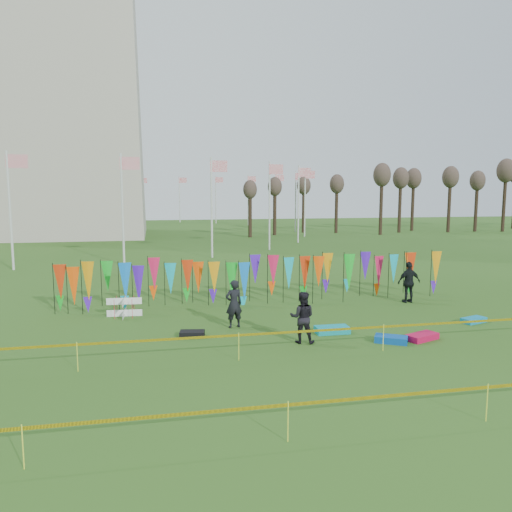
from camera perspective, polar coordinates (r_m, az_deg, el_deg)
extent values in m
plane|color=#284D15|center=(17.60, 4.15, -10.10)|extent=(160.00, 160.00, 0.00)
cylinder|color=silver|center=(66.81, 4.54, 6.21)|extent=(0.16, 0.16, 8.00)
plane|color=red|center=(66.99, 5.07, 9.03)|extent=(1.40, 0.00, 1.40)
cylinder|color=silver|center=(73.56, 2.24, 6.33)|extent=(0.16, 0.16, 8.00)
plane|color=red|center=(73.72, 2.72, 8.89)|extent=(1.40, 0.00, 1.40)
cylinder|color=silver|center=(79.56, -0.90, 6.41)|extent=(0.16, 0.16, 8.00)
plane|color=red|center=(79.69, -0.48, 8.78)|extent=(1.40, 0.00, 1.40)
cylinder|color=silver|center=(84.60, -4.62, 6.44)|extent=(0.16, 0.16, 8.00)
plane|color=red|center=(84.69, -4.24, 8.68)|extent=(1.40, 0.00, 1.40)
cylinder|color=silver|center=(88.53, -8.73, 6.42)|extent=(0.16, 0.16, 8.00)
plane|color=red|center=(88.57, -8.38, 8.56)|extent=(1.40, 0.00, 1.40)
cylinder|color=silver|center=(91.23, -13.09, 6.34)|extent=(0.16, 0.16, 8.00)
plane|color=red|center=(91.23, -12.77, 8.42)|extent=(1.40, 0.00, 1.40)
cylinder|color=silver|center=(92.63, -17.58, 6.20)|extent=(0.16, 0.16, 8.00)
plane|color=red|center=(92.59, -17.29, 8.25)|extent=(1.40, 0.00, 1.40)
cylinder|color=silver|center=(92.71, -22.12, 6.00)|extent=(0.16, 0.16, 8.00)
plane|color=red|center=(92.61, -21.86, 8.06)|extent=(1.40, 0.00, 1.40)
cylinder|color=silver|center=(91.45, -26.62, 5.76)|extent=(0.16, 0.16, 8.00)
plane|color=red|center=(91.31, -26.38, 7.84)|extent=(1.40, 0.00, 1.40)
cylinder|color=silver|center=(37.37, -26.29, 4.63)|extent=(0.16, 0.16, 8.00)
plane|color=red|center=(37.26, -25.68, 9.74)|extent=(1.40, 0.00, 1.40)
cylinder|color=silver|center=(37.18, -15.02, 5.12)|extent=(0.16, 0.16, 8.00)
plane|color=red|center=(37.19, -14.25, 10.24)|extent=(1.40, 0.00, 1.40)
cylinder|color=silver|center=(40.18, -5.09, 5.49)|extent=(0.16, 0.16, 8.00)
plane|color=red|center=(40.29, -4.28, 10.20)|extent=(1.40, 0.00, 1.40)
cylinder|color=silver|center=(45.57, 1.56, 5.73)|extent=(0.16, 0.16, 8.00)
plane|color=red|center=(45.74, 2.32, 9.86)|extent=(1.40, 0.00, 1.40)
cylinder|color=silver|center=(52.32, 4.87, 5.91)|extent=(0.16, 0.16, 8.00)
plane|color=red|center=(52.52, 5.55, 9.51)|extent=(1.40, 0.00, 1.40)
cylinder|color=silver|center=(59.59, 5.61, 6.07)|extent=(0.16, 0.16, 8.00)
plane|color=red|center=(59.79, 6.21, 9.23)|extent=(1.40, 0.00, 1.40)
cylinder|color=black|center=(23.73, -22.16, -3.37)|extent=(0.03, 0.03, 2.17)
cone|color=red|center=(23.64, -21.51, -2.86)|extent=(0.64, 0.64, 1.60)
cylinder|color=black|center=(23.61, -20.50, -3.34)|extent=(0.03, 0.03, 2.17)
cone|color=#FF4F08|center=(23.53, -19.85, -2.83)|extent=(0.64, 0.64, 1.60)
cylinder|color=black|center=(23.51, -18.83, -3.31)|extent=(0.03, 0.03, 2.17)
cone|color=orange|center=(23.44, -18.18, -2.80)|extent=(0.64, 0.64, 1.60)
cylinder|color=black|center=(23.43, -17.15, -3.28)|extent=(0.03, 0.03, 2.17)
cone|color=green|center=(23.37, -16.49, -2.77)|extent=(0.64, 0.64, 1.60)
cylinder|color=black|center=(23.37, -15.46, -3.24)|extent=(0.03, 0.03, 2.17)
cone|color=blue|center=(23.32, -14.79, -2.73)|extent=(0.64, 0.64, 1.60)
cylinder|color=black|center=(23.33, -13.76, -3.20)|extent=(0.03, 0.03, 2.17)
cone|color=#4E17CA|center=(23.29, -13.09, -2.69)|extent=(0.64, 0.64, 1.60)
cylinder|color=black|center=(23.32, -12.06, -3.16)|extent=(0.03, 0.03, 2.17)
cone|color=#DA184C|center=(23.28, -11.38, -2.64)|extent=(0.64, 0.64, 1.60)
cylinder|color=black|center=(23.32, -10.36, -3.12)|extent=(0.03, 0.03, 2.17)
cone|color=#0CA9BF|center=(23.29, -9.68, -2.60)|extent=(0.64, 0.64, 1.60)
cylinder|color=black|center=(23.35, -8.66, -3.07)|extent=(0.03, 0.03, 2.17)
cone|color=red|center=(23.32, -7.98, -2.55)|extent=(0.64, 0.64, 1.60)
cylinder|color=black|center=(23.39, -6.96, -3.02)|extent=(0.03, 0.03, 2.17)
cone|color=#FF4F08|center=(23.38, -6.28, -2.50)|extent=(0.64, 0.64, 1.60)
cylinder|color=black|center=(23.45, -5.27, -2.97)|extent=(0.03, 0.03, 2.17)
cone|color=orange|center=(23.45, -4.60, -2.45)|extent=(0.64, 0.64, 1.60)
cylinder|color=black|center=(23.54, -3.60, -2.92)|extent=(0.03, 0.03, 2.17)
cone|color=green|center=(23.54, -2.93, -2.40)|extent=(0.64, 0.64, 1.60)
cylinder|color=black|center=(23.64, -1.93, -2.86)|extent=(0.03, 0.03, 2.17)
cone|color=blue|center=(23.66, -1.27, -2.34)|extent=(0.64, 0.64, 1.60)
cylinder|color=black|center=(23.77, -0.29, -2.80)|extent=(0.03, 0.03, 2.17)
cone|color=#4E17CA|center=(23.79, 0.37, -2.29)|extent=(0.64, 0.64, 1.60)
cylinder|color=black|center=(23.91, 1.34, -2.74)|extent=(0.03, 0.03, 2.17)
cone|color=#DA184C|center=(23.94, 2.00, -2.23)|extent=(0.64, 0.64, 1.60)
cylinder|color=black|center=(24.08, 2.95, -2.68)|extent=(0.03, 0.03, 2.17)
cone|color=#0CA9BF|center=(24.11, 3.60, -2.17)|extent=(0.64, 0.64, 1.60)
cylinder|color=black|center=(24.26, 4.53, -2.62)|extent=(0.03, 0.03, 2.17)
cone|color=red|center=(24.30, 5.17, -2.11)|extent=(0.64, 0.64, 1.60)
cylinder|color=black|center=(24.46, 6.09, -2.56)|extent=(0.03, 0.03, 2.17)
cone|color=#FF4F08|center=(24.51, 6.72, -2.05)|extent=(0.64, 0.64, 1.60)
cylinder|color=black|center=(24.68, 7.63, -2.49)|extent=(0.03, 0.03, 2.17)
cone|color=orange|center=(24.73, 8.25, -1.99)|extent=(0.64, 0.64, 1.60)
cylinder|color=black|center=(24.91, 9.13, -2.43)|extent=(0.03, 0.03, 2.17)
cone|color=green|center=(24.98, 9.74, -1.93)|extent=(0.64, 0.64, 1.60)
cylinder|color=black|center=(25.16, 10.61, -2.36)|extent=(0.03, 0.03, 2.17)
cone|color=blue|center=(25.24, 11.21, -1.87)|extent=(0.64, 0.64, 1.60)
cylinder|color=black|center=(25.43, 12.05, -2.30)|extent=(0.03, 0.03, 2.17)
cone|color=#4E17CA|center=(25.51, 12.64, -1.81)|extent=(0.64, 0.64, 1.60)
cylinder|color=black|center=(25.72, 13.47, -2.23)|extent=(0.03, 0.03, 2.17)
cone|color=#DA184C|center=(25.80, 14.04, -1.75)|extent=(0.64, 0.64, 1.60)
cylinder|color=black|center=(26.01, 14.85, -2.17)|extent=(0.03, 0.03, 2.17)
cone|color=#0CA9BF|center=(26.11, 15.41, -1.69)|extent=(0.64, 0.64, 1.60)
cylinder|color=black|center=(26.33, 16.20, -2.10)|extent=(0.03, 0.03, 2.17)
cone|color=red|center=(26.43, 16.75, -1.63)|extent=(0.64, 0.64, 1.60)
cylinder|color=black|center=(26.66, 17.51, -2.04)|extent=(0.03, 0.03, 2.17)
cone|color=#FF4F08|center=(26.76, 18.06, -1.57)|extent=(0.64, 0.64, 1.60)
cylinder|color=black|center=(27.00, 18.80, -1.97)|extent=(0.03, 0.03, 2.17)
cone|color=orange|center=(27.11, 19.33, -1.52)|extent=(0.64, 0.64, 1.60)
cube|color=#E3C404|center=(16.25, 5.36, -8.58)|extent=(26.00, 0.01, 0.08)
cylinder|color=#E7F336|center=(15.87, -20.09, -10.80)|extent=(0.02, 0.02, 0.90)
cylinder|color=#E7F336|center=(15.91, -1.68, -10.30)|extent=(0.02, 0.02, 0.90)
cylinder|color=#E7F336|center=(17.44, 14.93, -8.96)|extent=(0.02, 0.02, 0.90)
cube|color=#E3C404|center=(11.58, 13.30, -15.45)|extent=(26.00, 0.01, 0.08)
cylinder|color=#E7F336|center=(11.04, -24.27, -19.20)|extent=(0.02, 0.02, 0.90)
cylinder|color=#E7F336|center=(11.10, 3.32, -18.40)|extent=(0.02, 0.02, 0.90)
cylinder|color=#E7F336|center=(13.20, 25.56, -14.81)|extent=(0.02, 0.02, 0.90)
cylinder|color=#332419|center=(61.11, -1.66, 5.38)|extent=(0.44, 0.44, 6.40)
ellipsoid|color=#47372F|center=(61.09, -1.67, 8.53)|extent=(1.92, 1.92, 2.56)
cylinder|color=#332419|center=(61.93, 2.00, 5.40)|extent=(0.44, 0.44, 6.40)
ellipsoid|color=#47372F|center=(61.91, 2.02, 8.51)|extent=(1.92, 1.92, 2.56)
cylinder|color=#332419|center=(63.00, 5.55, 5.41)|extent=(0.44, 0.44, 6.40)
ellipsoid|color=#47372F|center=(62.98, 5.59, 8.46)|extent=(1.92, 1.92, 2.56)
cylinder|color=#332419|center=(64.29, 8.98, 5.39)|extent=(0.44, 0.44, 6.40)
ellipsoid|color=#47372F|center=(64.27, 9.04, 8.38)|extent=(1.92, 1.92, 2.56)
cylinder|color=#332419|center=(65.81, 12.25, 5.36)|extent=(0.44, 0.44, 6.40)
ellipsoid|color=#47372F|center=(65.79, 12.33, 8.28)|extent=(1.92, 1.92, 2.56)
cylinder|color=#332419|center=(67.52, 15.37, 5.31)|extent=(0.44, 0.44, 6.40)
ellipsoid|color=#47372F|center=(67.50, 15.47, 8.16)|extent=(1.92, 1.92, 2.56)
cylinder|color=#332419|center=(69.43, 18.33, 5.25)|extent=(0.44, 0.44, 6.40)
ellipsoid|color=#47372F|center=(69.41, 18.44, 8.02)|extent=(1.92, 1.92, 2.56)
cylinder|color=#332419|center=(71.51, 21.12, 5.18)|extent=(0.44, 0.44, 6.40)
ellipsoid|color=#47372F|center=(71.49, 21.24, 7.87)|extent=(1.92, 1.92, 2.56)
cylinder|color=#332419|center=(73.74, 23.74, 5.10)|extent=(0.44, 0.44, 6.40)
ellipsoid|color=#47372F|center=(73.72, 23.88, 7.71)|extent=(1.92, 1.92, 2.56)
cylinder|color=#332419|center=(76.12, 26.21, 5.02)|extent=(0.44, 0.44, 6.40)
ellipsoid|color=#47372F|center=(76.11, 26.35, 7.54)|extent=(1.92, 1.92, 2.56)
cylinder|color=red|center=(21.66, -15.83, -5.90)|extent=(0.02, 0.02, 0.83)
cylinder|color=red|center=(21.62, -13.90, -5.86)|extent=(0.02, 0.02, 0.83)
cylinder|color=red|center=(22.37, -15.70, -5.48)|extent=(0.02, 0.02, 0.83)
cylinder|color=red|center=(22.32, -13.83, -5.44)|extent=(0.02, 0.02, 0.83)
imported|color=black|center=(19.52, -2.55, -5.48)|extent=(0.78, 0.64, 1.89)
imported|color=black|center=(17.65, 5.31, -6.98)|extent=(1.02, 0.80, 1.82)
imported|color=black|center=(24.96, 17.08, -2.87)|extent=(1.19, 0.72, 1.97)
cube|color=#0B9CAC|center=(19.15, 8.69, -8.33)|extent=(1.26, 0.64, 0.25)
cube|color=#0A50B0|center=(18.42, 15.18, -9.17)|extent=(1.25, 1.06, 0.23)
cube|color=#CF0D43|center=(19.05, 18.45, -8.75)|extent=(1.35, 0.98, 0.22)
cube|color=black|center=(18.64, -7.31, -8.81)|extent=(0.97, 0.66, 0.21)
cube|color=#0D87BB|center=(22.25, 23.62, -6.73)|extent=(1.16, 0.81, 0.20)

